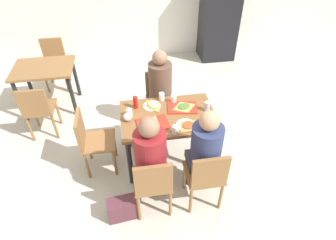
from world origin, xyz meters
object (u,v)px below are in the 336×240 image
condiment_bottle (135,102)px  plastic_cup_b (175,130)px  chair_left_end (91,139)px  plastic_cup_a (162,97)px  main_table (168,122)px  person_in_red (150,156)px  plastic_cup_c (129,113)px  paper_plate_near_edge (186,125)px  pizza_slice_d (188,125)px  person_far_side (161,87)px  person_in_brown_jacket (205,150)px  pizza_slice_a (151,123)px  pizza_slice_b (184,106)px  foil_bundle (127,117)px  soda_can (207,106)px  background_chair_far (54,59)px  chair_near_right (206,175)px  plastic_cup_d (174,99)px  tray_red_far (182,107)px  handbag (123,209)px  chair_near_left (153,182)px  background_table (45,74)px  pizza_slice_c (152,105)px  drink_fridge (219,13)px  tray_red_near (153,124)px  chair_far_side (160,96)px  paper_plate_center (152,106)px  background_chair_near (38,108)px

condiment_bottle → plastic_cup_b: bearing=-53.7°
chair_left_end → plastic_cup_a: size_ratio=8.65×
chair_left_end → main_table: bearing=0.0°
person_in_red → plastic_cup_c: bearing=103.9°
paper_plate_near_edge → pizza_slice_d: bearing=-48.0°
person_far_side → plastic_cup_a: bearing=-95.4°
person_in_brown_jacket → pizza_slice_a: (-0.50, 0.49, 0.02)m
pizza_slice_b → foil_bundle: bearing=-169.7°
chair_left_end → plastic_cup_a: bearing=19.6°
paper_plate_near_edge → pizza_slice_a: (-0.39, 0.08, 0.02)m
soda_can → pizza_slice_b: bearing=161.3°
person_in_red → background_chair_far: size_ratio=1.47×
chair_near_right → plastic_cup_a: bearing=105.9°
chair_near_right → plastic_cup_d: size_ratio=8.65×
person_far_side → background_chair_far: (-1.71, 1.58, -0.25)m
tray_red_far → soda_can: size_ratio=2.95×
chair_near_right → pizza_slice_a: bearing=128.2°
person_in_red → handbag: (-0.35, -0.16, -0.62)m
soda_can → paper_plate_near_edge: bearing=-143.4°
person_in_red → pizza_slice_d: size_ratio=4.78×
person_far_side → paper_plate_near_edge: person_far_side is taller
main_table → pizza_slice_b: bearing=26.3°
chair_near_left → condiment_bottle: size_ratio=5.41×
main_table → background_table: size_ratio=1.26×
pizza_slice_a → pizza_slice_c: bearing=81.2°
foil_bundle → drink_fridge: size_ratio=0.05×
tray_red_far → pizza_slice_b: 0.03m
plastic_cup_a → handbag: (-0.61, -1.11, -0.66)m
tray_red_near → pizza_slice_a: pizza_slice_a is taller
soda_can → background_chair_far: bearing=135.0°
tray_red_near → pizza_slice_a: size_ratio=1.42×
tray_red_far → condiment_bottle: condiment_bottle is taller
pizza_slice_a → person_in_red: bearing=-97.9°
plastic_cup_a → background_chair_far: (-1.68, 1.88, -0.29)m
pizza_slice_d → plastic_cup_c: bearing=155.3°
person_far_side → person_in_brown_jacket: bearing=-77.3°
chair_near_right → plastic_cup_c: 1.15m
condiment_bottle → tray_red_far: bearing=-9.6°
chair_far_side → paper_plate_near_edge: (0.17, -0.98, 0.25)m
tray_red_far → pizza_slice_b: bearing=-20.4°
chair_near_left → tray_red_far: (0.48, 0.89, 0.25)m
pizza_slice_a → pizza_slice_d: 0.43m
paper_plate_center → plastic_cup_a: 0.19m
paper_plate_center → background_chair_near: 1.65m
pizza_slice_d → plastic_cup_b: bearing=-152.9°
pizza_slice_d → plastic_cup_a: size_ratio=2.67×
person_in_brown_jacket → pizza_slice_a: 0.70m
pizza_slice_a → tray_red_far: bearing=31.2°
handbag → soda_can: bearing=35.8°
paper_plate_center → background_chair_far: size_ratio=0.25×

